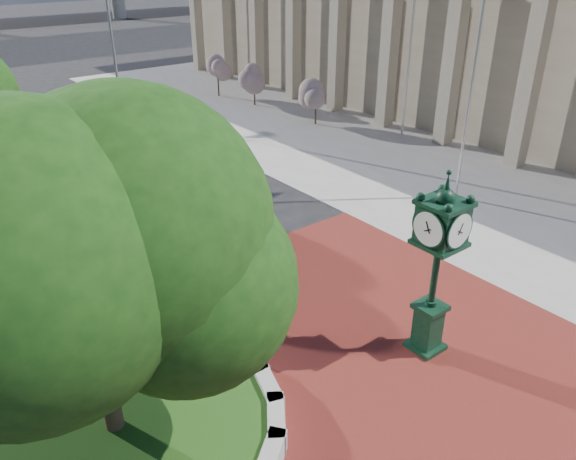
% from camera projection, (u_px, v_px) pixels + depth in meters
% --- Properties ---
extents(ground, '(200.00, 200.00, 0.00)m').
position_uv_depth(ground, '(308.00, 343.00, 14.07)').
color(ground, black).
rests_on(ground, ground).
extents(plaza, '(12.00, 12.00, 0.04)m').
position_uv_depth(plaza, '(335.00, 363.00, 13.36)').
color(plaza, maroon).
rests_on(plaza, ground).
extents(sidewalk, '(20.00, 50.00, 0.04)m').
position_uv_depth(sidewalk, '(417.00, 132.00, 29.88)').
color(sidewalk, '#9E9B93').
rests_on(sidewalk, ground).
extents(planter_wall, '(2.96, 6.77, 0.54)m').
position_uv_depth(planter_wall, '(215.00, 381.00, 12.46)').
color(planter_wall, '#9E9B93').
rests_on(planter_wall, ground).
extents(grass_bed, '(6.10, 6.10, 0.40)m').
position_uv_depth(grass_bed, '(117.00, 433.00, 11.23)').
color(grass_bed, '#1A4212').
rests_on(grass_bed, ground).
extents(civic_building, '(17.35, 44.00, 8.60)m').
position_uv_depth(civic_building, '(483.00, 31.00, 33.52)').
color(civic_building, gray).
rests_on(civic_building, ground).
extents(tree_planter, '(5.20, 5.20, 6.33)m').
position_uv_depth(tree_planter, '(88.00, 283.00, 9.63)').
color(tree_planter, '#38281C').
rests_on(tree_planter, ground).
extents(post_clock, '(0.98, 0.98, 4.63)m').
position_uv_depth(post_clock, '(437.00, 259.00, 12.73)').
color(post_clock, black).
rests_on(post_clock, ground).
extents(flagpole_a, '(1.53, 0.38, 9.95)m').
position_uv_depth(flagpole_a, '(475.00, 66.00, 19.88)').
color(flagpole_a, silver).
rests_on(flagpole_a, ground).
extents(flagpole_b, '(1.52, 0.17, 9.73)m').
position_uv_depth(flagpole_b, '(411.00, 36.00, 27.24)').
color(flagpole_b, silver).
rests_on(flagpole_b, ground).
extents(street_lamp_near, '(1.82, 0.53, 8.16)m').
position_uv_depth(street_lamp_near, '(114.00, 30.00, 30.82)').
color(street_lamp_near, slate).
rests_on(street_lamp_near, ground).
extents(shrub_near, '(1.20, 1.20, 2.20)m').
position_uv_depth(shrub_near, '(316.00, 96.00, 30.53)').
color(shrub_near, '#38281C').
rests_on(shrub_near, ground).
extents(shrub_mid, '(1.20, 1.20, 2.20)m').
position_uv_depth(shrub_mid, '(254.00, 80.00, 34.25)').
color(shrub_mid, '#38281C').
rests_on(shrub_mid, ground).
extents(shrub_far, '(1.20, 1.20, 2.20)m').
position_uv_depth(shrub_far, '(218.00, 72.00, 36.38)').
color(shrub_far, '#38281C').
rests_on(shrub_far, ground).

